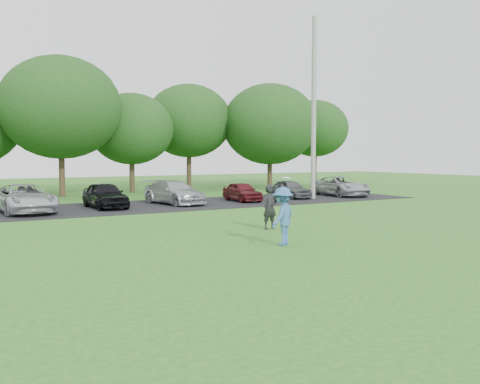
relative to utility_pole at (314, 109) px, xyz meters
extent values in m
plane|color=#29671D|center=(-10.19, -12.19, -5.26)|extent=(100.00, 100.00, 0.00)
cube|color=black|center=(-10.19, 0.81, -5.24)|extent=(32.00, 6.50, 0.03)
cylinder|color=gray|center=(0.00, 0.00, 0.00)|extent=(0.28, 0.28, 10.52)
imported|color=#37659D|center=(-10.85, -12.17, -4.42)|extent=(1.25, 1.08, 1.67)
cylinder|color=white|center=(-10.74, -12.19, -3.35)|extent=(0.28, 0.27, 0.14)
imported|color=black|center=(-9.28, -9.21, -4.48)|extent=(0.58, 0.40, 1.55)
cube|color=black|center=(-9.10, -9.39, -4.26)|extent=(0.15, 0.11, 0.10)
imported|color=#BABCC2|center=(-15.79, 0.55, -4.60)|extent=(2.44, 4.68, 1.26)
imported|color=black|center=(-12.09, 0.80, -4.60)|extent=(1.52, 3.68, 1.25)
imported|color=#A7A8AE|center=(-8.38, 0.99, -4.62)|extent=(2.35, 4.40, 1.21)
imported|color=#521217|center=(-4.46, 0.63, -4.70)|extent=(1.48, 3.19, 1.06)
imported|color=#53565A|center=(-0.92, 0.99, -4.69)|extent=(1.41, 3.22, 1.08)
imported|color=#A5A6AC|center=(2.85, 0.77, -4.62)|extent=(2.58, 4.58, 1.21)
cylinder|color=#38281C|center=(-12.19, 9.41, -3.91)|extent=(0.36, 0.36, 2.70)
ellipsoid|color=#214C19|center=(-12.19, 9.41, 0.22)|extent=(7.42, 7.42, 6.31)
cylinder|color=#38281C|center=(-7.19, 10.81, -4.16)|extent=(0.36, 0.36, 2.20)
ellipsoid|color=#214C19|center=(-7.19, 10.81, -0.90)|extent=(5.76, 5.76, 4.90)
cylinder|color=#38281C|center=(-2.19, 12.21, -3.91)|extent=(0.36, 0.36, 2.70)
ellipsoid|color=#214C19|center=(-2.19, 12.21, -0.12)|extent=(6.50, 6.50, 5.53)
cylinder|color=#38281C|center=(3.31, 9.41, -4.16)|extent=(0.36, 0.36, 2.20)
ellipsoid|color=#214C19|center=(3.31, 9.41, -0.34)|extent=(7.24, 7.24, 6.15)
cylinder|color=#38281C|center=(8.81, 10.81, -3.91)|extent=(0.36, 0.36, 2.70)
ellipsoid|color=#214C19|center=(8.81, 10.81, -0.47)|extent=(5.58, 5.58, 4.74)
camera|label=1|loc=(-19.69, -24.56, -2.66)|focal=40.00mm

